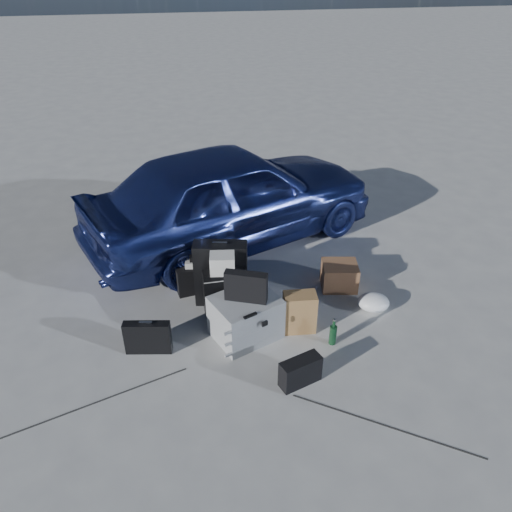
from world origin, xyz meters
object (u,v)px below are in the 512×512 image
(pelican_case, at_px, (246,317))
(suitcase_left, at_px, (221,273))
(car, at_px, (232,195))
(cardboard_box, at_px, (339,276))
(suitcase_right, at_px, (225,292))
(duffel_bag, at_px, (204,274))
(green_bottle, at_px, (333,332))
(briefcase, at_px, (148,338))

(pelican_case, xyz_separation_m, suitcase_left, (-0.16, 0.62, 0.14))
(car, xyz_separation_m, cardboard_box, (1.03, -1.33, -0.51))
(suitcase_right, relative_size, duffel_bag, 0.81)
(suitcase_left, bearing_deg, duffel_bag, 128.06)
(green_bottle, bearing_deg, duffel_bag, 132.76)
(cardboard_box, bearing_deg, suitcase_left, -179.27)
(pelican_case, relative_size, briefcase, 1.38)
(briefcase, xyz_separation_m, suitcase_left, (0.81, 0.67, 0.20))
(car, xyz_separation_m, suitcase_right, (-0.33, -1.55, -0.39))
(suitcase_right, distance_m, green_bottle, 1.20)
(duffel_bag, relative_size, cardboard_box, 1.67)
(car, distance_m, duffel_bag, 1.23)
(suitcase_right, xyz_separation_m, duffel_bag, (-0.17, 0.54, -0.10))
(car, xyz_separation_m, green_bottle, (0.65, -2.25, -0.51))
(pelican_case, bearing_deg, green_bottle, -41.52)
(suitcase_left, height_order, green_bottle, suitcase_left)
(duffel_bag, xyz_separation_m, cardboard_box, (1.53, -0.31, -0.02))
(cardboard_box, distance_m, green_bottle, 1.00)
(suitcase_left, distance_m, suitcase_right, 0.24)
(briefcase, bearing_deg, duffel_bag, 67.71)
(car, height_order, suitcase_right, car)
(pelican_case, distance_m, green_bottle, 0.88)
(cardboard_box, bearing_deg, car, 127.96)
(pelican_case, bearing_deg, duffel_bag, 86.63)
(suitcase_right, relative_size, cardboard_box, 1.34)
(pelican_case, xyz_separation_m, cardboard_box, (1.21, 0.64, -0.07))
(pelican_case, height_order, cardboard_box, pelican_case)
(car, distance_m, cardboard_box, 1.76)
(suitcase_left, relative_size, duffel_bag, 1.11)
(car, relative_size, pelican_case, 6.24)
(duffel_bag, bearing_deg, cardboard_box, -20.89)
(car, distance_m, suitcase_left, 1.41)
(suitcase_left, bearing_deg, suitcase_right, -75.84)
(briefcase, xyz_separation_m, duffel_bag, (0.65, 1.00, -0.01))
(green_bottle, bearing_deg, pelican_case, 160.49)
(car, distance_m, suitcase_right, 1.63)
(suitcase_right, height_order, cardboard_box, suitcase_right)
(car, relative_size, suitcase_right, 7.20)
(pelican_case, height_order, briefcase, pelican_case)
(suitcase_right, bearing_deg, duffel_bag, 106.55)
(car, bearing_deg, suitcase_left, 144.47)
(suitcase_right, height_order, duffel_bag, suitcase_right)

